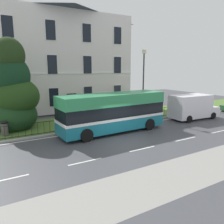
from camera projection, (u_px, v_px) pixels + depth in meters
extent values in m
cube|color=#424348|center=(127.00, 141.00, 16.02)|extent=(60.00, 56.00, 0.06)
cube|color=silver|center=(103.00, 129.00, 19.10)|extent=(54.00, 0.14, 0.01)
cube|color=silver|center=(7.00, 179.00, 10.52)|extent=(2.00, 0.12, 0.01)
cube|color=silver|center=(85.00, 162.00, 12.50)|extent=(2.00, 0.12, 0.01)
cube|color=silver|center=(142.00, 149.00, 14.49)|extent=(2.00, 0.12, 0.01)
cube|color=silver|center=(186.00, 139.00, 16.47)|extent=(2.00, 0.12, 0.01)
cube|color=silver|center=(220.00, 131.00, 18.45)|extent=(2.00, 0.12, 0.01)
cube|color=#9E9E99|center=(100.00, 127.00, 19.49)|extent=(57.00, 0.24, 0.12)
cube|color=#4F712E|center=(87.00, 121.00, 21.79)|extent=(57.00, 5.20, 0.12)
cube|color=gray|center=(188.00, 171.00, 11.35)|extent=(57.00, 3.00, 0.01)
cube|color=silver|center=(58.00, 63.00, 28.20)|extent=(16.05, 8.83, 11.19)
pyramid|color=#3C4152|center=(56.00, 9.00, 26.97)|extent=(16.37, 9.00, 1.53)
cube|color=white|center=(71.00, 73.00, 24.66)|extent=(16.05, 0.06, 0.20)
cube|color=#2D333D|center=(72.00, 103.00, 25.31)|extent=(1.10, 0.06, 2.20)
cube|color=white|center=(14.00, 100.00, 22.17)|extent=(1.11, 0.04, 2.05)
cube|color=black|center=(14.00, 100.00, 22.15)|extent=(1.01, 0.03, 1.95)
cube|color=white|center=(54.00, 97.00, 24.16)|extent=(1.11, 0.04, 2.05)
cube|color=black|center=(54.00, 97.00, 24.14)|extent=(1.01, 0.03, 1.95)
cube|color=white|center=(88.00, 95.00, 26.15)|extent=(1.11, 0.04, 2.05)
cube|color=black|center=(88.00, 95.00, 26.13)|extent=(1.01, 0.03, 1.95)
cube|color=white|center=(117.00, 93.00, 28.13)|extent=(1.11, 0.04, 2.05)
cube|color=black|center=(117.00, 93.00, 28.12)|extent=(1.01, 0.03, 1.95)
cube|color=white|center=(11.00, 64.00, 21.50)|extent=(1.11, 0.04, 2.05)
cube|color=black|center=(11.00, 64.00, 21.48)|extent=(1.01, 0.03, 1.95)
cube|color=white|center=(52.00, 65.00, 23.49)|extent=(1.11, 0.04, 2.05)
cube|color=black|center=(52.00, 65.00, 23.47)|extent=(1.01, 0.03, 1.95)
cube|color=white|center=(87.00, 65.00, 25.48)|extent=(1.11, 0.04, 2.05)
cube|color=black|center=(87.00, 65.00, 25.46)|extent=(1.01, 0.03, 1.95)
cube|color=white|center=(117.00, 65.00, 27.47)|extent=(1.11, 0.04, 2.05)
cube|color=black|center=(118.00, 65.00, 27.45)|extent=(1.01, 0.03, 1.95)
cube|color=white|center=(7.00, 26.00, 20.83)|extent=(1.11, 0.04, 2.05)
cube|color=black|center=(7.00, 26.00, 20.82)|extent=(1.01, 0.03, 1.95)
cube|color=white|center=(51.00, 30.00, 22.82)|extent=(1.11, 0.04, 2.05)
cube|color=black|center=(51.00, 30.00, 22.80)|extent=(1.01, 0.03, 1.95)
cube|color=white|center=(87.00, 33.00, 24.81)|extent=(1.11, 0.04, 2.05)
cube|color=black|center=(87.00, 33.00, 24.79)|extent=(1.01, 0.03, 1.95)
cube|color=white|center=(118.00, 36.00, 26.80)|extent=(1.11, 0.04, 2.05)
cube|color=black|center=(118.00, 36.00, 26.78)|extent=(1.01, 0.03, 1.95)
cube|color=black|center=(100.00, 115.00, 19.58)|extent=(19.73, 0.04, 0.04)
cube|color=black|center=(100.00, 125.00, 19.74)|extent=(19.73, 0.04, 0.04)
cylinder|color=black|center=(5.00, 133.00, 15.92)|extent=(0.02, 0.02, 0.95)
cylinder|color=black|center=(12.00, 132.00, 16.14)|extent=(0.02, 0.02, 0.95)
cylinder|color=black|center=(18.00, 131.00, 16.37)|extent=(0.02, 0.02, 0.95)
cylinder|color=black|center=(25.00, 130.00, 16.60)|extent=(0.02, 0.02, 0.95)
cylinder|color=black|center=(32.00, 129.00, 16.82)|extent=(0.02, 0.02, 0.95)
cylinder|color=black|center=(38.00, 129.00, 17.05)|extent=(0.02, 0.02, 0.95)
cylinder|color=black|center=(44.00, 128.00, 17.28)|extent=(0.02, 0.02, 0.95)
cylinder|color=black|center=(50.00, 127.00, 17.51)|extent=(0.02, 0.02, 0.95)
cylinder|color=black|center=(56.00, 126.00, 17.73)|extent=(0.02, 0.02, 0.95)
cylinder|color=black|center=(61.00, 126.00, 17.96)|extent=(0.02, 0.02, 0.95)
cylinder|color=black|center=(67.00, 125.00, 18.19)|extent=(0.02, 0.02, 0.95)
cylinder|color=black|center=(72.00, 124.00, 18.42)|extent=(0.02, 0.02, 0.95)
cylinder|color=black|center=(77.00, 123.00, 18.64)|extent=(0.02, 0.02, 0.95)
cylinder|color=black|center=(83.00, 123.00, 18.87)|extent=(0.02, 0.02, 0.95)
cylinder|color=black|center=(88.00, 122.00, 19.10)|extent=(0.02, 0.02, 0.95)
cylinder|color=black|center=(92.00, 121.00, 19.33)|extent=(0.02, 0.02, 0.95)
cylinder|color=black|center=(97.00, 121.00, 19.55)|extent=(0.02, 0.02, 0.95)
cylinder|color=black|center=(102.00, 120.00, 19.78)|extent=(0.02, 0.02, 0.95)
cylinder|color=black|center=(106.00, 120.00, 20.01)|extent=(0.02, 0.02, 0.95)
cylinder|color=black|center=(111.00, 119.00, 20.24)|extent=(0.02, 0.02, 0.95)
cylinder|color=black|center=(115.00, 118.00, 20.46)|extent=(0.02, 0.02, 0.95)
cylinder|color=black|center=(119.00, 118.00, 20.69)|extent=(0.02, 0.02, 0.95)
cylinder|color=black|center=(124.00, 117.00, 20.92)|extent=(0.02, 0.02, 0.95)
cylinder|color=black|center=(128.00, 117.00, 21.15)|extent=(0.02, 0.02, 0.95)
cylinder|color=black|center=(132.00, 116.00, 21.37)|extent=(0.02, 0.02, 0.95)
cylinder|color=black|center=(136.00, 116.00, 21.60)|extent=(0.02, 0.02, 0.95)
cylinder|color=black|center=(139.00, 115.00, 21.83)|extent=(0.02, 0.02, 0.95)
cylinder|color=black|center=(143.00, 115.00, 22.05)|extent=(0.02, 0.02, 0.95)
cylinder|color=black|center=(147.00, 114.00, 22.28)|extent=(0.02, 0.02, 0.95)
cylinder|color=black|center=(150.00, 114.00, 22.51)|extent=(0.02, 0.02, 0.95)
cylinder|color=black|center=(154.00, 113.00, 22.74)|extent=(0.02, 0.02, 0.95)
cylinder|color=black|center=(157.00, 113.00, 22.96)|extent=(0.02, 0.02, 0.95)
cylinder|color=black|center=(161.00, 112.00, 23.19)|extent=(0.02, 0.02, 0.95)
cylinder|color=black|center=(164.00, 112.00, 23.42)|extent=(0.02, 0.02, 0.95)
cylinder|color=black|center=(167.00, 112.00, 23.65)|extent=(0.02, 0.02, 0.95)
cylinder|color=black|center=(171.00, 111.00, 23.87)|extent=(0.02, 0.02, 0.95)
cylinder|color=black|center=(174.00, 111.00, 24.10)|extent=(0.02, 0.02, 0.95)
cylinder|color=black|center=(177.00, 110.00, 24.33)|extent=(0.02, 0.02, 0.95)
cylinder|color=black|center=(180.00, 110.00, 24.56)|extent=(0.02, 0.02, 0.95)
cylinder|color=#423328|center=(16.00, 120.00, 18.74)|extent=(0.56, 0.56, 1.52)
ellipsoid|color=#1A3A1B|center=(13.00, 116.00, 18.77)|extent=(3.97, 3.97, 2.85)
ellipsoid|color=#203C16|center=(17.00, 96.00, 18.43)|extent=(3.62, 3.62, 3.05)
ellipsoid|color=black|center=(11.00, 76.00, 18.11)|extent=(3.05, 3.05, 3.38)
ellipsoid|color=#1D3015|center=(9.00, 55.00, 17.66)|extent=(2.46, 2.46, 2.79)
cube|color=#186E83|center=(113.00, 123.00, 18.18)|extent=(8.94, 2.67, 1.03)
cube|color=white|center=(113.00, 117.00, 18.08)|extent=(8.96, 2.69, 0.20)
cube|color=black|center=(113.00, 110.00, 17.98)|extent=(8.85, 2.63, 0.98)
cube|color=#2E8C56|center=(113.00, 99.00, 17.80)|extent=(8.94, 2.67, 0.86)
cube|color=black|center=(154.00, 106.00, 20.33)|extent=(0.13, 1.98, 0.90)
cube|color=black|center=(155.00, 96.00, 20.15)|extent=(0.12, 1.70, 0.55)
cylinder|color=silver|center=(148.00, 118.00, 21.20)|extent=(0.05, 0.20, 0.20)
cylinder|color=silver|center=(159.00, 121.00, 19.95)|extent=(0.05, 0.20, 0.20)
cylinder|color=black|center=(133.00, 119.00, 20.70)|extent=(0.97, 0.33, 0.96)
cylinder|color=black|center=(149.00, 124.00, 18.84)|extent=(0.97, 0.33, 0.96)
cylinder|color=black|center=(74.00, 128.00, 17.63)|extent=(0.97, 0.33, 0.96)
cylinder|color=black|center=(86.00, 135.00, 15.76)|extent=(0.97, 0.33, 0.96)
cube|color=white|center=(208.00, 110.00, 23.88)|extent=(1.15, 2.15, 0.94)
cube|color=white|center=(190.00, 106.00, 22.58)|extent=(4.27, 2.31, 2.24)
cube|color=black|center=(205.00, 101.00, 23.45)|extent=(0.15, 1.68, 0.91)
cylinder|color=black|center=(197.00, 112.00, 24.64)|extent=(0.69, 0.25, 0.68)
cylinder|color=black|center=(213.00, 116.00, 22.88)|extent=(0.69, 0.25, 0.68)
cylinder|color=black|center=(174.00, 115.00, 23.13)|extent=(0.69, 0.25, 0.68)
cylinder|color=black|center=(189.00, 119.00, 21.37)|extent=(0.69, 0.25, 0.68)
cylinder|color=black|center=(223.00, 108.00, 27.17)|extent=(0.61, 0.20, 0.60)
cylinder|color=#333338|center=(143.00, 86.00, 22.43)|extent=(0.14, 0.14, 6.37)
cube|color=beige|center=(144.00, 52.00, 21.78)|extent=(0.36, 0.24, 0.36)
cylinder|color=#4C4742|center=(5.00, 130.00, 16.77)|extent=(0.51, 0.51, 0.95)
ellipsoid|color=black|center=(4.00, 122.00, 16.66)|extent=(0.52, 0.52, 0.18)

